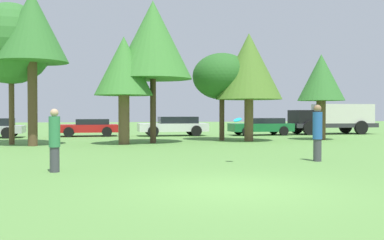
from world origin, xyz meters
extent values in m
plane|color=#5B8E42|center=(0.00, 0.00, 0.00)|extent=(120.00, 120.00, 0.00)
cylinder|color=#3F3F47|center=(-4.02, 3.22, 0.33)|extent=(0.25, 0.25, 0.66)
cylinder|color=#337F4C|center=(-4.02, 3.22, 1.07)|extent=(0.29, 0.29, 0.81)
sphere|color=tan|center=(-4.02, 3.22, 1.57)|extent=(0.21, 0.21, 0.21)
cylinder|color=#3F3F47|center=(3.97, 4.46, 0.36)|extent=(0.26, 0.26, 0.72)
cylinder|color=#2659A5|center=(3.97, 4.46, 1.15)|extent=(0.30, 0.30, 0.88)
sphere|color=#8C6647|center=(3.97, 4.46, 1.70)|extent=(0.24, 0.24, 0.24)
cylinder|color=#19B2D8|center=(1.28, 4.35, 1.35)|extent=(0.27, 0.25, 0.17)
cylinder|color=brown|center=(-7.48, 13.66, 1.91)|extent=(0.26, 0.26, 3.82)
sphere|color=#33702D|center=(-7.48, 13.66, 4.90)|extent=(3.90, 3.90, 3.90)
cylinder|color=brown|center=(-6.31, 12.63, 1.96)|extent=(0.44, 0.44, 3.91)
cone|color=#33702D|center=(-6.31, 12.63, 5.57)|extent=(3.32, 3.32, 3.32)
cylinder|color=brown|center=(-2.09, 12.98, 1.20)|extent=(0.54, 0.54, 2.41)
cone|color=#3D7F33|center=(-2.09, 12.98, 3.85)|extent=(2.89, 2.89, 2.89)
cylinder|color=#473323|center=(-0.62, 13.63, 1.64)|extent=(0.30, 0.30, 3.27)
cone|color=#3D7F33|center=(-0.62, 13.63, 5.27)|extent=(3.99, 3.99, 3.99)
cylinder|color=#473323|center=(3.33, 15.07, 1.33)|extent=(0.28, 0.28, 2.67)
ellipsoid|color=#286023|center=(3.33, 15.07, 3.57)|extent=(3.28, 3.28, 2.58)
cylinder|color=brown|center=(4.65, 14.28, 1.14)|extent=(0.49, 0.49, 2.27)
cone|color=#4C7528|center=(4.65, 14.28, 4.08)|extent=(3.61, 3.61, 3.61)
cylinder|color=brown|center=(9.03, 14.65, 1.12)|extent=(0.52, 0.52, 2.24)
cone|color=#33702D|center=(9.03, 14.65, 3.56)|extent=(2.64, 2.64, 2.64)
cylinder|color=black|center=(-8.93, 18.83, 0.34)|extent=(0.68, 0.22, 0.68)
cylinder|color=black|center=(-9.02, 20.66, 0.34)|extent=(0.68, 0.22, 0.68)
cube|color=red|center=(-4.32, 20.59, 0.52)|extent=(3.89, 2.01, 0.50)
cube|color=black|center=(-4.04, 20.60, 0.95)|extent=(2.17, 1.71, 0.36)
cylinder|color=black|center=(-5.45, 19.62, 0.32)|extent=(0.65, 0.20, 0.64)
cylinder|color=black|center=(-5.55, 21.44, 0.32)|extent=(0.65, 0.20, 0.64)
cylinder|color=black|center=(-3.10, 19.74, 0.32)|extent=(0.65, 0.20, 0.64)
cylinder|color=black|center=(-3.19, 21.56, 0.32)|extent=(0.65, 0.20, 0.64)
cube|color=silver|center=(1.20, 20.16, 0.57)|extent=(4.65, 1.93, 0.53)
cube|color=black|center=(1.54, 20.18, 1.05)|extent=(2.58, 1.62, 0.44)
cylinder|color=black|center=(-0.18, 19.24, 0.35)|extent=(0.71, 0.21, 0.70)
cylinder|color=black|center=(-0.26, 20.94, 0.35)|extent=(0.71, 0.21, 0.70)
cylinder|color=black|center=(2.65, 19.38, 0.35)|extent=(0.71, 0.21, 0.70)
cylinder|color=black|center=(2.57, 21.09, 0.35)|extent=(0.71, 0.21, 0.70)
cube|color=#196633|center=(7.23, 20.00, 0.53)|extent=(4.31, 1.93, 0.54)
cube|color=black|center=(7.55, 20.02, 0.99)|extent=(2.40, 1.62, 0.36)
cylinder|color=black|center=(5.96, 19.08, 0.31)|extent=(0.63, 0.23, 0.62)
cylinder|color=black|center=(5.88, 20.79, 0.31)|extent=(0.63, 0.23, 0.62)
cylinder|color=black|center=(8.58, 19.21, 0.31)|extent=(0.63, 0.23, 0.62)
cylinder|color=black|center=(8.50, 20.92, 0.31)|extent=(0.63, 0.23, 0.62)
cube|color=#2D2D33|center=(12.73, 20.61, 0.64)|extent=(6.40, 2.29, 0.30)
cube|color=black|center=(10.77, 20.51, 1.25)|extent=(2.11, 1.98, 0.93)
cube|color=beige|center=(13.61, 20.66, 1.47)|extent=(4.01, 2.17, 1.36)
cylinder|color=black|center=(10.57, 19.52, 0.49)|extent=(0.99, 0.29, 0.97)
cylinder|color=black|center=(10.47, 21.49, 0.49)|extent=(0.99, 0.29, 0.97)
cylinder|color=black|center=(14.51, 19.71, 0.49)|extent=(0.99, 0.29, 0.97)
cylinder|color=black|center=(14.41, 21.69, 0.49)|extent=(0.99, 0.29, 0.97)
camera|label=1|loc=(-2.34, -8.78, 1.60)|focal=41.06mm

